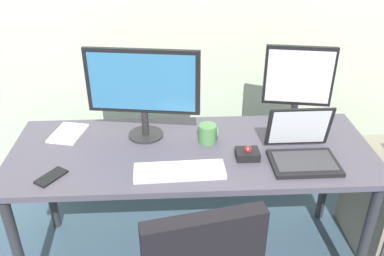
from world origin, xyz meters
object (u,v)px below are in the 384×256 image
Objects in this scene: keyboard at (180,171)px; paper_notepad at (68,133)px; trackball_mouse at (248,154)px; cell_phone at (51,177)px; monitor_main at (143,87)px; monitor_side at (298,84)px; laptop at (302,149)px; coffee_mug at (208,133)px.

paper_notepad is at bearing 146.59° from keyboard.
trackball_mouse reaches higher than cell_phone.
trackball_mouse is at bearing -16.66° from paper_notepad.
cell_phone is (-0.89, -0.12, -0.02)m from trackball_mouse.
keyboard is (0.17, -0.34, -0.26)m from monitor_main.
monitor_side is 0.37m from laptop.
monitor_side is 2.17× the size of paper_notepad.
cell_phone is (-0.57, -0.01, -0.01)m from keyboard.
cell_phone is at bearing -179.45° from keyboard.
monitor_side is 1.28m from cell_phone.
monitor_side is (0.79, 0.05, -0.02)m from monitor_main.
monitor_side reaches higher than cell_phone.
cell_phone is at bearing -138.98° from monitor_main.
keyboard is 3.77× the size of trackball_mouse.
paper_notepad is at bearing 174.96° from monitor_main.
laptop reaches higher than keyboard.
laptop is 1.15m from cell_phone.
trackball_mouse is (0.49, -0.23, -0.25)m from monitor_main.
monitor_side is at bearing 82.64° from laptop.
cell_phone is at bearing -159.20° from coffee_mug.
keyboard is 0.34m from trackball_mouse.
monitor_side is at bearing 0.74° from paper_notepad.
monitor_side reaches higher than trackball_mouse.
laptop is 0.46m from coffee_mug.
coffee_mug is at bearing 60.67° from keyboard.
laptop reaches higher than cell_phone.
paper_notepad is (-0.73, 0.11, -0.04)m from coffee_mug.
laptop is (0.58, 0.09, 0.04)m from keyboard.
coffee_mug is (0.15, 0.27, 0.03)m from keyboard.
trackball_mouse is at bearing -25.34° from monitor_main.
coffee_mug is (-0.18, 0.16, 0.02)m from trackball_mouse.
monitor_main is 5.64× the size of coffee_mug.
monitor_side is at bearing 3.74° from monitor_main.
monitor_main is 5.10× the size of trackball_mouse.
keyboard is at bearing -119.33° from coffee_mug.
cell_phone is (0.01, -0.38, -0.00)m from paper_notepad.
keyboard is at bearing -171.47° from laptop.
laptop is at bearing -19.01° from monitor_main.
keyboard is 1.99× the size of paper_notepad.
trackball_mouse is 0.24m from coffee_mug.
paper_notepad is 1.46× the size of cell_phone.
laptop is 0.26m from trackball_mouse.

